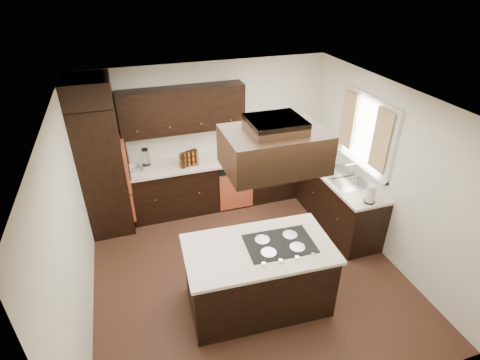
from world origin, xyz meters
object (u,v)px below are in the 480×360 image
Objects in this scene: spice_rack at (189,159)px; range_hood at (274,149)px; island at (258,277)px; oven_column at (103,170)px.

range_hood is at bearing -99.69° from spice_rack.
island is at bearing -103.76° from spice_rack.
island is (1.72, -2.31, -0.62)m from oven_column.
spice_rack is (1.34, -0.01, -0.01)m from oven_column.
oven_column is at bearing 129.66° from island.
spice_rack reaches higher than island.
island is 2.41m from spice_rack.
spice_rack is (-0.38, 2.30, 0.61)m from island.
range_hood is (0.16, 0.06, 1.72)m from island.
range_hood is at bearing 23.74° from island.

